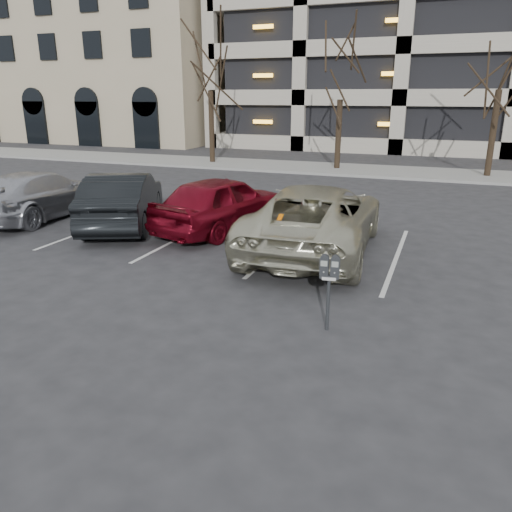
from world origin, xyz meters
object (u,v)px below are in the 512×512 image
car_red (222,203)px  tree_c (507,31)px  tree_a (209,43)px  parking_meter (329,274)px  suv_silver (315,218)px  tree_b (342,54)px  car_dark (123,200)px  car_silver (40,195)px

car_red → tree_c: bearing=-106.7°
tree_a → parking_meter: size_ratio=6.90×
suv_silver → tree_b: bearing=-83.2°
parking_meter → suv_silver: bearing=100.4°
tree_b → car_dark: tree_b is taller
tree_a → tree_b: size_ratio=1.13×
tree_c → parking_meter: 19.02m
tree_a → car_red: tree_a is taller
car_silver → tree_c: bearing=-137.4°
tree_b → car_dark: size_ratio=1.61×
tree_c → car_red: 15.82m
tree_a → suv_silver: (9.44, -13.81, -5.42)m
parking_meter → car_red: car_red is taller
tree_b → tree_c: bearing=0.0°
suv_silver → car_red: size_ratio=1.32×
tree_a → parking_meter: bearing=-59.1°
tree_a → parking_meter: tree_a is taller
tree_c → car_red: bearing=-120.3°
car_silver → tree_a: bearing=-89.9°
tree_c → parking_meter: tree_c is taller
tree_c → car_red: (-7.48, -12.82, -5.46)m
car_red → car_silver: (-5.89, -0.65, -0.05)m
tree_c → suv_silver: (-4.56, -13.81, -5.43)m
parking_meter → car_red: 6.67m
suv_silver → car_silver: size_ratio=1.21×
tree_c → tree_a: bearing=180.0°
tree_a → car_red: size_ratio=1.89×
tree_c → car_dark: (-10.32, -13.48, -5.46)m
parking_meter → car_red: size_ratio=0.27×
tree_b → tree_a: bearing=180.0°
tree_a → car_red: bearing=-63.1°
car_dark → car_silver: car_dark is taller
suv_silver → car_red: 3.09m
suv_silver → car_red: bearing=-21.8°
tree_c → tree_b: bearing=180.0°
tree_c → suv_silver: size_ratio=1.44×
parking_meter → suv_silver: suv_silver is taller
tree_a → car_silver: 14.57m
tree_b → car_red: 13.68m
car_dark → tree_a: bearing=-99.2°
tree_a → car_silver: (0.62, -13.47, -5.51)m
parking_meter → car_dark: (-7.06, 4.50, -0.18)m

